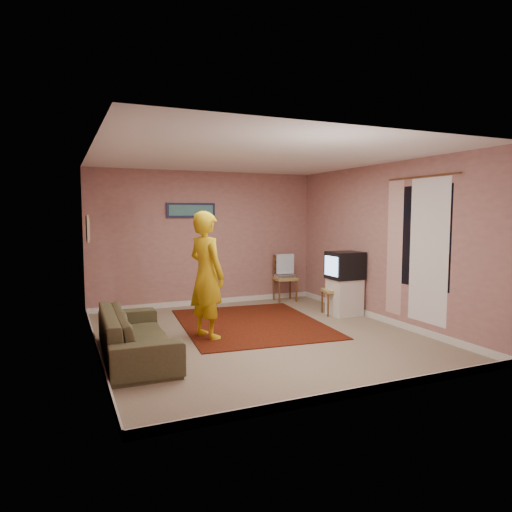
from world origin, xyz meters
name	(u,v)px	position (x,y,z in m)	size (l,w,h in m)	color
ground	(257,335)	(0.00, 0.00, 0.00)	(5.00, 5.00, 0.00)	gray
wall_back	(206,239)	(0.00, 2.50, 1.30)	(4.50, 0.02, 2.60)	tan
wall_front	(363,265)	(0.00, -2.50, 1.30)	(4.50, 0.02, 2.60)	tan
wall_left	(93,253)	(-2.25, 0.00, 1.30)	(0.02, 5.00, 2.60)	tan
wall_right	(382,243)	(2.25, 0.00, 1.30)	(0.02, 5.00, 2.60)	tan
ceiling	(257,156)	(0.00, 0.00, 2.60)	(4.50, 5.00, 0.02)	white
baseboard_back	(207,302)	(0.00, 2.49, 0.05)	(4.50, 0.02, 0.10)	silver
baseboard_front	(359,392)	(0.00, -2.49, 0.05)	(4.50, 0.02, 0.10)	silver
baseboard_left	(97,350)	(-2.24, 0.00, 0.05)	(0.02, 5.00, 0.10)	silver
baseboard_right	(380,318)	(2.24, 0.00, 0.05)	(0.02, 5.00, 0.10)	silver
window	(422,237)	(2.24, -0.90, 1.45)	(0.01, 1.10, 1.50)	black
curtain_sheer	(428,251)	(2.23, -1.05, 1.25)	(0.01, 0.75, 2.10)	white
curtain_floral	(395,248)	(2.21, -0.35, 1.25)	(0.01, 0.35, 2.10)	silver
curtain_rod	(422,177)	(2.20, -0.90, 2.32)	(0.02, 0.02, 1.40)	brown
picture_back	(191,210)	(-0.30, 2.47, 1.85)	(0.95, 0.04, 0.28)	#15173A
picture_left	(88,229)	(-2.22, 1.60, 1.55)	(0.04, 0.38, 0.42)	beige
area_rug	(251,323)	(0.19, 0.67, 0.01)	(2.19, 2.74, 0.01)	black
tv_cabinet	(344,297)	(1.95, 0.61, 0.32)	(0.51, 0.46, 0.64)	silver
crt_tv	(345,265)	(1.94, 0.61, 0.88)	(0.57, 0.50, 0.48)	black
chair_a	(285,273)	(1.59, 2.20, 0.58)	(0.47, 0.45, 0.51)	#A28B4F
dvd_player	(285,276)	(1.59, 2.20, 0.52)	(0.38, 0.27, 0.07)	silver
blue_throw	(285,264)	(1.59, 2.20, 0.76)	(0.38, 0.05, 0.40)	#9BD3FD
chair_b	(334,285)	(1.81, 0.73, 0.54)	(0.46, 0.48, 0.48)	#A28B4F
game_console	(334,288)	(1.81, 0.73, 0.47)	(0.20, 0.15, 0.04)	white
sofa	(136,334)	(-1.80, -0.34, 0.30)	(2.03, 0.79, 0.59)	brown
person	(207,275)	(-0.72, 0.16, 0.91)	(0.67, 0.44, 1.82)	gold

